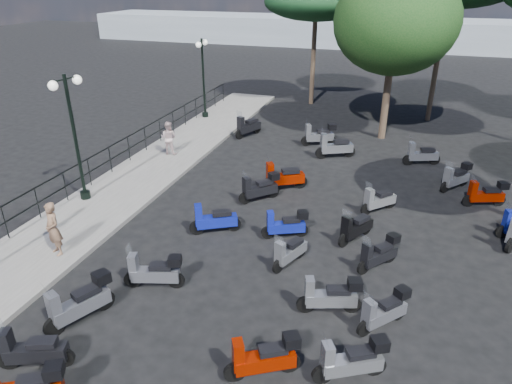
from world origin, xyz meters
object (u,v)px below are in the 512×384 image
(lamp_post_1, at_px, (74,131))
(scooter_19, at_px, (330,296))
(scooter_5, at_px, (248,127))
(scooter_20, at_px, (384,311))
(scooter_23, at_px, (421,155))
(broadleaf_tree, at_px, (396,21))
(woman, at_px, (53,229))
(scooter_3, at_px, (214,220))
(pine_2, at_px, (316,2))
(scooter_21, at_px, (379,254))
(lamp_post_2, at_px, (203,73))
(scooter_8, at_px, (289,252))
(pedestrian_far, at_px, (169,138))
(scooter_9, at_px, (286,225))
(scooter_14, at_px, (351,361))
(scooter_10, at_px, (283,178))
(scooter_2, at_px, (80,303))
(scooter_28, at_px, (486,194))
(scooter_0, at_px, (32,351))
(scooter_15, at_px, (355,228))
(scooter_22, at_px, (456,178))
(scooter_4, at_px, (260,188))
(scooter_17, at_px, (335,147))
(scooter_13, at_px, (264,358))
(scooter_1, at_px, (154,272))
(scooter_16, at_px, (378,201))
(scooter_11, at_px, (319,135))

(lamp_post_1, bearing_deg, scooter_19, -10.64)
(scooter_5, xyz_separation_m, scooter_20, (7.58, -12.25, -0.05))
(scooter_23, bearing_deg, broadleaf_tree, 9.11)
(woman, height_order, scooter_20, woman)
(scooter_3, xyz_separation_m, scooter_20, (5.44, -2.78, -0.01))
(lamp_post_1, xyz_separation_m, pine_2, (4.89, 16.32, 3.33))
(lamp_post_1, height_order, scooter_21, lamp_post_1)
(lamp_post_1, xyz_separation_m, lamp_post_2, (-0.14, 11.00, -0.10))
(scooter_23, bearing_deg, scooter_21, 151.34)
(lamp_post_2, distance_m, scooter_5, 4.46)
(scooter_8, bearing_deg, scooter_21, -141.86)
(pedestrian_far, bearing_deg, scooter_9, 139.22)
(scooter_14, relative_size, scooter_19, 0.94)
(pedestrian_far, bearing_deg, woman, 91.91)
(scooter_10, bearing_deg, scooter_2, 132.23)
(woman, xyz_separation_m, scooter_14, (8.71, -1.81, -0.48))
(scooter_5, height_order, broadleaf_tree, broadleaf_tree)
(scooter_3, bearing_deg, scooter_28, -89.95)
(scooter_8, bearing_deg, scooter_0, 75.20)
(scooter_15, bearing_deg, scooter_28, -106.85)
(scooter_19, xyz_separation_m, scooter_28, (4.27, 7.37, -0.01))
(scooter_5, height_order, scooter_10, scooter_10)
(scooter_22, distance_m, scooter_23, 2.53)
(scooter_4, height_order, scooter_17, scooter_17)
(scooter_2, bearing_deg, scooter_9, -99.61)
(scooter_17, bearing_deg, scooter_9, 150.57)
(lamp_post_1, distance_m, scooter_2, 7.01)
(lamp_post_1, bearing_deg, scooter_0, -52.41)
(scooter_0, bearing_deg, woman, 11.87)
(scooter_14, bearing_deg, scooter_17, -18.17)
(woman, relative_size, scooter_13, 1.11)
(broadleaf_tree, bearing_deg, scooter_21, -86.36)
(scooter_13, xyz_separation_m, scooter_22, (4.30, 10.99, -0.01))
(lamp_post_1, xyz_separation_m, scooter_0, (3.89, -6.91, -2.25))
(scooter_1, bearing_deg, scooter_15, -66.17)
(woman, relative_size, pine_2, 0.23)
(lamp_post_2, xyz_separation_m, woman, (1.67, -14.33, -1.64))
(lamp_post_2, bearing_deg, scooter_16, -43.35)
(scooter_16, height_order, scooter_17, scooter_17)
(scooter_5, height_order, scooter_23, scooter_5)
(scooter_15, bearing_deg, scooter_9, 43.77)
(scooter_2, relative_size, scooter_16, 1.34)
(scooter_5, bearing_deg, scooter_20, 145.91)
(scooter_2, relative_size, scooter_11, 1.04)
(scooter_10, height_order, scooter_11, scooter_10)
(scooter_10, bearing_deg, scooter_0, 134.46)
(scooter_1, xyz_separation_m, scooter_5, (-1.75, 12.57, 0.02))
(scooter_15, bearing_deg, scooter_22, -92.05)
(pedestrian_far, bearing_deg, scooter_14, 129.61)
(lamp_post_2, relative_size, scooter_11, 2.70)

